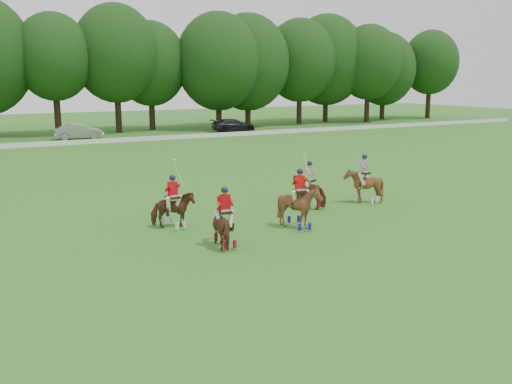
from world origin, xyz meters
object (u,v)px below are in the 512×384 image
car_mid (79,132)px  polo_red_c (299,206)px  car_right (233,125)px  polo_red_a (225,225)px  polo_stripe_b (363,185)px  polo_red_b (173,209)px  polo_stripe_a (309,191)px  polo_ball (286,225)px

car_mid → polo_red_c: polo_red_c is taller
polo_red_c → car_right: bearing=66.8°
car_mid → car_right: 17.41m
polo_red_a → polo_stripe_b: bearing=20.0°
polo_red_b → polo_stripe_b: polo_red_b is taller
polo_red_a → polo_stripe_a: bearing=31.0°
car_right → polo_stripe_a: (-14.55, -36.75, 0.06)m
car_mid → polo_red_b: bearing=178.0°
polo_red_a → polo_stripe_b: polo_stripe_b is taller
car_mid → polo_ball: size_ratio=52.52×
polo_red_b → polo_stripe_a: bearing=3.0°
polo_red_c → polo_stripe_b: size_ratio=1.25×
polo_red_c → polo_ball: bearing=115.6°
polo_stripe_a → polo_stripe_b: polo_stripe_b is taller
polo_red_b → polo_red_c: (4.51, -2.54, 0.13)m
car_mid → polo_stripe_b: 37.60m
polo_red_a → polo_stripe_b: 9.80m
car_right → polo_red_c: size_ratio=1.70×
polo_red_c → polo_stripe_b: bearing=24.8°
polo_red_a → polo_red_b: size_ratio=0.81×
car_mid → polo_red_c: (0.40, -39.65, 0.13)m
polo_red_a → polo_red_b: 3.47m
car_right → polo_red_c: polo_red_c is taller
car_mid → polo_red_a: (-3.40, -40.51, 0.01)m
car_mid → polo_red_a: bearing=179.5°
polo_ball → polo_stripe_b: bearing=18.6°
polo_stripe_a → polo_stripe_b: (2.94, -0.40, 0.08)m
car_mid → polo_red_a: polo_red_a is taller
polo_red_a → polo_red_b: polo_red_b is taller
polo_red_b → polo_ball: bearing=-24.8°
polo_red_c → polo_stripe_a: (2.46, 2.90, -0.11)m
polo_stripe_b → polo_red_a: bearing=-160.0°
polo_red_b → polo_ball: (4.22, -1.95, -0.73)m
polo_stripe_b → polo_ball: 6.06m
car_right → polo_ball: bearing=161.9°
polo_stripe_a → polo_red_a: bearing=-149.0°
polo_stripe_a → polo_red_b: bearing=-177.0°
polo_red_a → polo_stripe_a: polo_stripe_a is taller
polo_red_c → car_mid: bearing=90.6°
polo_red_c → polo_stripe_a: size_ratio=1.34×
polo_red_b → polo_ball: size_ratio=30.54×
car_right → polo_stripe_b: size_ratio=2.11×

